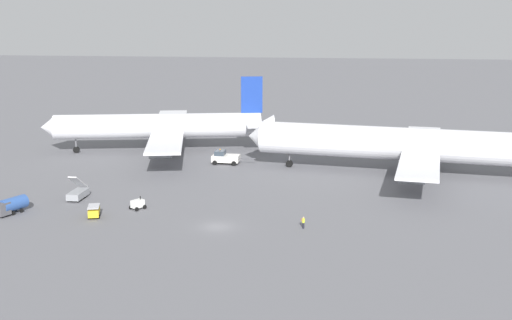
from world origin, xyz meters
TOP-DOWN VIEW (x-y plane):
  - ground_plane at (0.00, 0.00)m, footprint 600.00×600.00m
  - airliner_at_gate_left at (-19.45, 46.49)m, footprint 47.36×48.13m
  - airliner_being_pushed at (28.94, 32.49)m, footprint 58.35×44.91m
  - pushback_tug at (-4.75, 37.21)m, footprint 8.40×3.56m
  - gse_stair_truck_yellow at (-23.83, 10.89)m, footprint 2.19×4.71m
  - gse_baggage_cart_near_cluster at (-18.17, 2.15)m, footprint 2.22×3.04m
  - gse_fuel_bowser_stubby at (-30.67, 2.34)m, footprint 3.81×5.23m
  - gse_gpu_cart_small at (-13.08, 6.69)m, footprint 2.52×2.64m
  - ground_crew_wing_walker_right at (11.74, 0.56)m, footprint 0.48×0.36m

SIDE VIEW (x-z plane):
  - ground_plane at x=0.00m, z-range 0.00..0.00m
  - gse_gpu_cart_small at x=-13.08m, z-range -0.16..1.74m
  - ground_crew_wing_walker_right at x=11.74m, z-range 0.03..1.69m
  - gse_baggage_cart_near_cluster at x=-18.17m, z-range 0.01..1.72m
  - gse_stair_truck_yellow at x=-23.83m, z-range -1.00..3.05m
  - pushback_tug at x=-4.75m, z-range -0.22..2.64m
  - gse_fuel_bowser_stubby at x=-30.67m, z-range 0.13..2.53m
  - airliner_at_gate_left at x=-19.45m, z-range -2.40..12.93m
  - airliner_being_pushed at x=28.94m, z-range -3.00..13.89m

